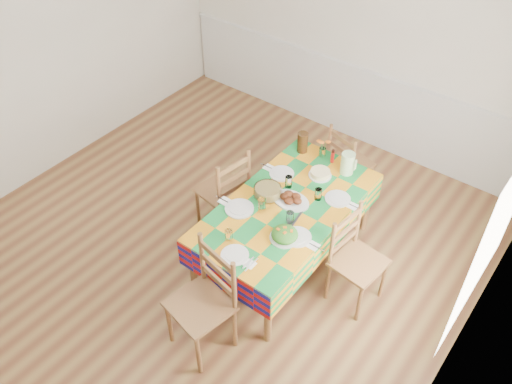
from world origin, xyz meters
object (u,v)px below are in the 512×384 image
meat_platter (291,199)px  chair_near (204,302)px  dining_table (287,211)px  chair_right (355,260)px  chair_left (225,192)px  chair_far (347,164)px  tea_pitcher (303,142)px  green_pitcher (347,163)px

meat_platter → chair_near: 1.18m
dining_table → chair_right: size_ratio=1.92×
chair_left → chair_right: bearing=100.1°
chair_left → chair_far: bearing=158.0°
meat_platter → chair_left: bearing=-174.3°
tea_pitcher → chair_left: bearing=-117.2°
tea_pitcher → chair_far: (0.31, 0.39, -0.36)m
chair_right → dining_table: bearing=97.2°
green_pitcher → chair_near: size_ratio=0.21×
chair_far → chair_left: (-0.68, -1.11, 0.04)m
dining_table → chair_near: chair_near is taller
chair_near → chair_far: chair_near is taller
meat_platter → chair_near: size_ratio=0.34×
chair_left → chair_near: bearing=42.4°
green_pitcher → chair_right: size_ratio=0.23×
dining_table → chair_left: chair_left is taller
chair_near → chair_left: size_ratio=1.06×
tea_pitcher → chair_far: bearing=51.3°
chair_left → tea_pitcher: bearing=162.3°
green_pitcher → dining_table: bearing=-104.6°
tea_pitcher → chair_near: size_ratio=0.21×
green_pitcher → chair_near: (-0.17, -1.79, -0.30)m
chair_right → chair_left: bearing=97.3°
meat_platter → green_pitcher: (0.18, 0.63, 0.08)m
dining_table → chair_right: (0.70, 0.00, -0.16)m
chair_near → chair_right: (0.69, 1.10, -0.04)m
chair_far → chair_right: size_ratio=0.95×
dining_table → chair_near: size_ratio=1.75×
chair_left → chair_right: chair_left is taller
tea_pitcher → chair_right: size_ratio=0.22×
dining_table → chair_far: (-0.01, 1.10, -0.18)m
tea_pitcher → chair_right: bearing=-34.9°
tea_pitcher → meat_platter: bearing=-63.8°
chair_near → chair_far: bearing=101.5°
green_pitcher → chair_right: chair_right is taller
tea_pitcher → chair_right: (1.02, -0.71, -0.34)m
dining_table → green_pitcher: bearing=75.4°
dining_table → green_pitcher: (0.18, 0.69, 0.18)m
chair_far → chair_left: chair_left is taller
dining_table → chair_far: bearing=90.6°
chair_left → chair_right: 1.39m
chair_near → chair_left: bearing=133.8°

